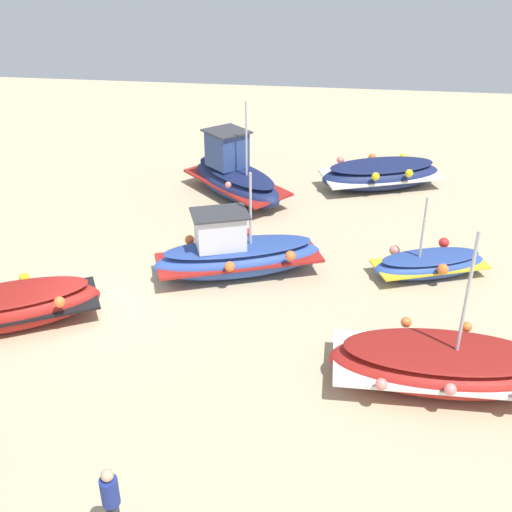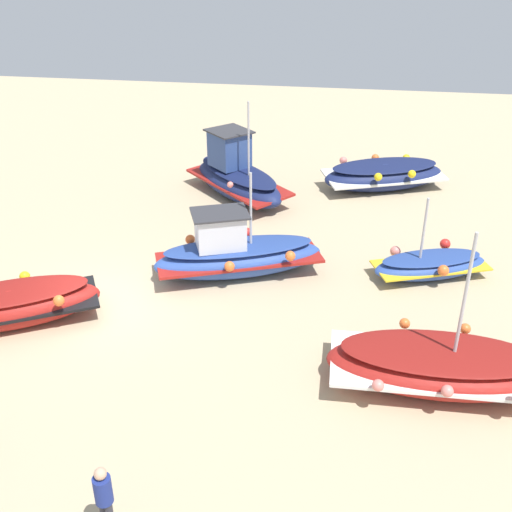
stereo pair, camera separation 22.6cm
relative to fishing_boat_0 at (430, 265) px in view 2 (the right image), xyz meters
name	(u,v)px [view 2 (the right image)]	position (x,y,z in m)	size (l,w,h in m)	color
ground_plane	(102,305)	(-3.23, 9.53, -0.40)	(56.96, 56.96, 0.00)	tan
fishing_boat_0	(430,265)	(0.00, 0.00, 0.00)	(2.52, 3.89, 2.69)	#2D4C9E
fishing_boat_1	(12,305)	(-4.50, 11.55, 0.19)	(3.66, 4.92, 1.20)	maroon
fishing_boat_2	(237,176)	(5.50, 7.18, 0.44)	(5.01, 5.04, 4.08)	navy
fishing_boat_3	(384,175)	(7.27, 1.28, 0.20)	(3.65, 5.48, 1.22)	navy
fishing_boat_4	(439,366)	(-5.31, 0.28, 0.16)	(2.71, 5.36, 4.10)	maroon
fishing_boat_6	(236,254)	(-0.81, 6.00, 0.32)	(3.55, 5.57, 3.39)	#2D4C9E
person_walking	(104,499)	(-10.55, 6.49, 0.58)	(0.32, 0.32, 1.68)	#2D2D38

